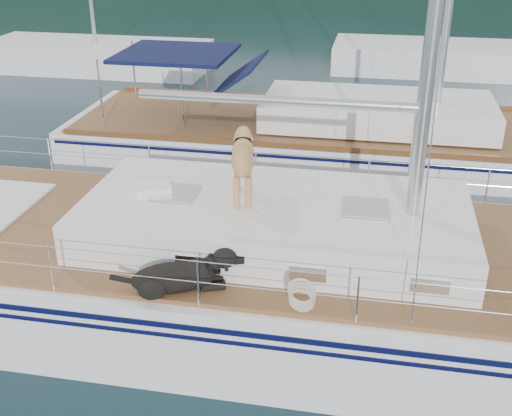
# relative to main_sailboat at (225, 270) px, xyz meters

# --- Properties ---
(ground) EXTENTS (120.00, 120.00, 0.00)m
(ground) POSITION_rel_main_sailboat_xyz_m (-0.09, 0.00, -0.68)
(ground) COLOR black
(ground) RESTS_ON ground
(main_sailboat) EXTENTS (12.00, 3.87, 14.01)m
(main_sailboat) POSITION_rel_main_sailboat_xyz_m (0.00, 0.00, 0.00)
(main_sailboat) COLOR white
(main_sailboat) RESTS_ON ground
(neighbor_sailboat) EXTENTS (11.00, 3.50, 13.30)m
(neighbor_sailboat) POSITION_rel_main_sailboat_xyz_m (0.90, 5.72, -0.05)
(neighbor_sailboat) COLOR white
(neighbor_sailboat) RESTS_ON ground
(bg_boat_west) EXTENTS (8.00, 3.00, 11.65)m
(bg_boat_west) POSITION_rel_main_sailboat_xyz_m (-8.09, 14.00, -0.23)
(bg_boat_west) COLOR white
(bg_boat_west) RESTS_ON ground
(bg_boat_center) EXTENTS (7.20, 3.00, 11.65)m
(bg_boat_center) POSITION_rel_main_sailboat_xyz_m (3.91, 16.00, -0.23)
(bg_boat_center) COLOR white
(bg_boat_center) RESTS_ON ground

